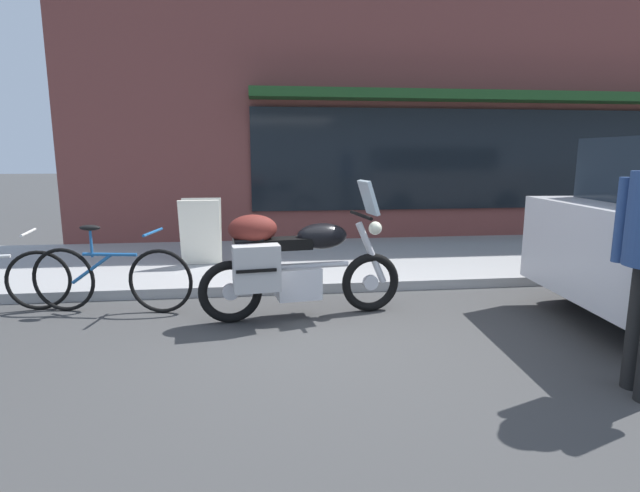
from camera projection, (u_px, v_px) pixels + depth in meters
name	position (u px, v px, depth m)	size (l,w,h in m)	color
ground_plane	(331.00, 333.00, 4.66)	(80.00, 80.00, 0.00)	#3C3C3C
touring_motorcycle	(291.00, 261.00, 4.96)	(2.09, 0.83, 1.39)	black
parked_bicycle	(111.00, 278.00, 5.22)	(1.72, 0.50, 0.93)	black
sandwich_board_sign	(201.00, 232.00, 6.96)	(0.55, 0.41, 0.92)	silver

